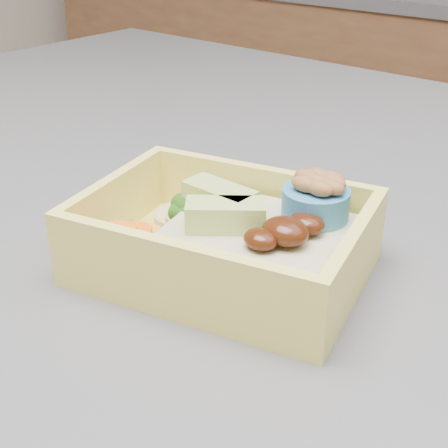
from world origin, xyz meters
The scene contains 1 object.
bento_box centered at (0.07, -0.22, 0.94)m, with size 0.20×0.17×0.06m.
Camera 1 is at (0.28, -0.49, 1.14)m, focal length 50.00 mm.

